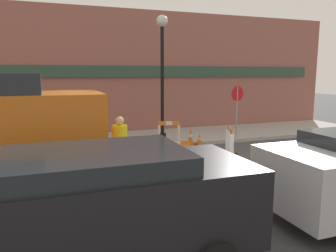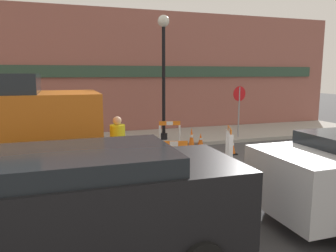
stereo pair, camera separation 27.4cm
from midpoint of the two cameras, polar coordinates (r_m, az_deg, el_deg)
ground_plane at (r=8.59m, az=15.33°, el=-9.62°), size 60.00×60.00×0.00m
sidewalk_slab at (r=13.90m, az=0.64°, el=-1.83°), size 18.00×3.35×0.14m
storefront_facade at (r=15.30m, az=-1.65°, el=9.28°), size 18.00×0.22×5.50m
streetlamp_post at (r=12.71m, az=-1.65°, el=11.34°), size 0.44×0.44×4.74m
stop_sign at (r=13.56m, az=11.37°, el=3.94°), size 0.60×0.11×2.07m
barricade_0 at (r=11.82m, az=-0.49°, el=-1.44°), size 0.78×0.29×1.02m
barricade_1 at (r=10.32m, az=-9.62°, el=-2.76°), size 0.46×0.95×1.11m
barricade_2 at (r=8.70m, az=0.50°, el=-5.54°), size 0.74×0.33×0.96m
barricade_3 at (r=10.45m, az=9.91°, el=-2.78°), size 0.48×0.91×1.06m
traffic_cone_0 at (r=11.31m, az=10.35°, el=-3.36°), size 0.30×0.30×0.61m
traffic_cone_1 at (r=9.09m, az=-7.26°, el=-6.77°), size 0.30×0.30×0.49m
traffic_cone_2 at (r=12.35m, az=4.88°, el=-2.44°), size 0.30×0.30×0.50m
traffic_cone_3 at (r=12.21m, az=3.32°, el=-2.02°), size 0.30×0.30×0.73m
person_worker at (r=8.51m, az=-9.26°, el=-3.51°), size 0.54×0.54×1.64m
parked_car_0 at (r=4.76m, az=-14.17°, el=-12.81°), size 4.49×2.00×1.69m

